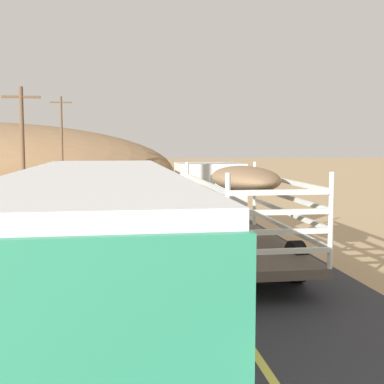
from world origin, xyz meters
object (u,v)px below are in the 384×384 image
object	(u,v)px
bus	(97,261)
power_pole_far	(62,135)
livestock_truck	(221,198)
power_pole_mid	(22,142)

from	to	relation	value
bus	power_pole_far	xyz separation A→B (m)	(-5.13, 44.79, 2.78)
livestock_truck	power_pole_far	xyz separation A→B (m)	(-9.04, 36.04, 2.74)
livestock_truck	power_pole_far	size ratio (longest dim) A/B	1.15
livestock_truck	power_pole_mid	world-z (taller)	power_pole_mid
bus	power_pole_mid	bearing A→B (deg)	102.71
bus	power_pole_mid	world-z (taller)	power_pole_mid
power_pole_mid	power_pole_far	size ratio (longest dim) A/B	0.83
bus	power_pole_far	world-z (taller)	power_pole_far
power_pole_mid	livestock_truck	bearing A→B (deg)	-57.16
bus	power_pole_mid	size ratio (longest dim) A/B	1.43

